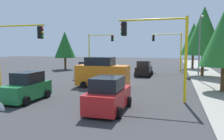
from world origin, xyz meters
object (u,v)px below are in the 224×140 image
at_px(traffic_signal_near_right, 16,44).
at_px(car_silver, 87,70).
at_px(traffic_signal_near_left, 158,42).
at_px(traffic_signal_far_right, 99,45).
at_px(tree_roadside_mid, 204,31).
at_px(delivery_van_orange, 102,73).
at_px(tree_opposite_side, 65,45).
at_px(car_black, 144,69).
at_px(car_green, 27,88).
at_px(street_lamp_curbside, 200,41).
at_px(car_red, 108,95).
at_px(tree_roadside_far, 193,39).
at_px(traffic_signal_far_left, 169,44).

bearing_deg(traffic_signal_near_right, car_silver, 166.50).
distance_m(traffic_signal_near_right, car_silver, 10.12).
bearing_deg(traffic_signal_near_left, traffic_signal_far_right, -150.27).
distance_m(tree_roadside_mid, car_silver, 14.97).
bearing_deg(traffic_signal_far_right, delivery_van_orange, 20.85).
distance_m(tree_opposite_side, delivery_van_orange, 18.25).
xyz_separation_m(traffic_signal_far_right, car_black, (6.88, 8.63, -3.26)).
xyz_separation_m(traffic_signal_near_left, car_green, (2.48, -8.57, -3.11)).
xyz_separation_m(traffic_signal_far_right, car_silver, (10.62, 2.31, -3.26)).
xyz_separation_m(traffic_signal_near_left, car_silver, (-9.38, -9.12, -3.11)).
bearing_deg(car_silver, street_lamp_curbside, 91.03).
xyz_separation_m(car_green, car_red, (0.75, 6.10, 0.00)).
distance_m(traffic_signal_near_left, tree_roadside_far, 24.32).
bearing_deg(tree_roadside_far, street_lamp_curbside, -1.19).
height_order(traffic_signal_far_left, tree_opposite_side, tree_opposite_side).
bearing_deg(traffic_signal_near_right, street_lamp_curbside, 122.86).
relative_size(car_red, car_silver, 1.02).
distance_m(car_red, car_silver, 14.26).
distance_m(tree_roadside_mid, car_green, 21.45).
bearing_deg(car_green, car_black, 159.68).
distance_m(street_lamp_curbside, tree_roadside_mid, 4.65).
distance_m(tree_roadside_mid, car_red, 19.12).
xyz_separation_m(traffic_signal_far_left, delivery_van_orange, (16.00, -5.36, -2.85)).
relative_size(traffic_signal_far_right, car_red, 1.48).
xyz_separation_m(traffic_signal_near_right, tree_roadside_far, (-24.00, 15.18, 1.13)).
bearing_deg(tree_roadside_mid, traffic_signal_near_left, -17.10).
distance_m(tree_roadside_far, car_black, 13.39).
bearing_deg(car_green, car_silver, -177.38).
bearing_deg(traffic_signal_far_right, traffic_signal_near_left, 29.73).
distance_m(car_green, car_black, 16.64).
xyz_separation_m(traffic_signal_far_left, traffic_signal_near_right, (20.00, -11.40, -0.21)).
xyz_separation_m(traffic_signal_near_right, car_silver, (-9.38, 2.25, -3.03)).
height_order(car_silver, car_black, same).
distance_m(traffic_signal_near_right, tree_opposite_side, 18.77).
xyz_separation_m(traffic_signal_near_left, car_red, (3.23, -2.48, -3.10)).
xyz_separation_m(delivery_van_orange, car_green, (6.48, -3.24, -0.39)).
bearing_deg(car_black, traffic_signal_far_right, -128.55).
xyz_separation_m(traffic_signal_near_right, car_green, (2.48, 2.80, -3.03)).
distance_m(traffic_signal_far_right, traffic_signal_far_left, 11.46).
bearing_deg(car_black, delivery_van_orange, -15.55).
bearing_deg(tree_roadside_mid, car_red, -21.48).
relative_size(traffic_signal_far_left, street_lamp_curbside, 0.84).
height_order(car_green, car_silver, same).
bearing_deg(tree_roadside_far, traffic_signal_near_right, -32.31).
bearing_deg(tree_roadside_mid, car_black, -82.95).
distance_m(traffic_signal_near_right, tree_roadside_far, 28.42).
distance_m(traffic_signal_near_right, car_red, 9.94).
xyz_separation_m(traffic_signal_near_left, tree_roadside_mid, (-14.00, 4.31, 1.65)).
bearing_deg(delivery_van_orange, car_red, 21.54).
bearing_deg(traffic_signal_far_right, tree_roadside_mid, 69.12).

